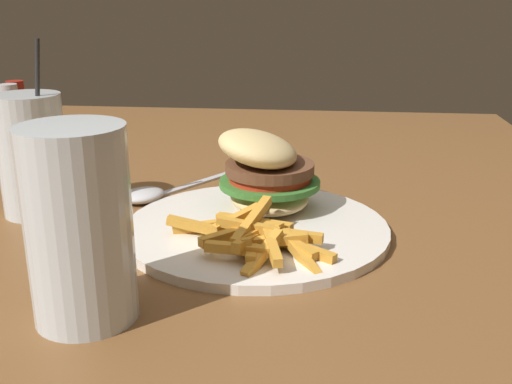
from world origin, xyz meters
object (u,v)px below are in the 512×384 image
at_px(meal_plate_near, 260,200).
at_px(juice_glass, 33,161).
at_px(condiment_caddy, 16,121).
at_px(beer_glass, 80,231).
at_px(spoon, 148,194).

relative_size(meal_plate_near, juice_glass, 1.42).
bearing_deg(condiment_caddy, beer_glass, -148.62).
bearing_deg(condiment_caddy, spoon, -131.91).
relative_size(beer_glass, spoon, 0.95).
xyz_separation_m(meal_plate_near, juice_glass, (0.01, 0.26, 0.03)).
bearing_deg(beer_glass, juice_glass, 33.11).
relative_size(juice_glass, condiment_caddy, 1.81).
bearing_deg(meal_plate_near, beer_glass, 150.56).
height_order(meal_plate_near, spoon, meal_plate_near).
xyz_separation_m(juice_glass, condiment_caddy, (0.34, 0.20, -0.03)).
distance_m(beer_glass, juice_glass, 0.27).
height_order(meal_plate_near, beer_glass, beer_glass).
bearing_deg(spoon, beer_glass, 41.10).
bearing_deg(beer_glass, meal_plate_near, -29.44).
bearing_deg(juice_glass, meal_plate_near, -93.24).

